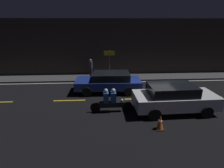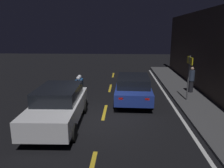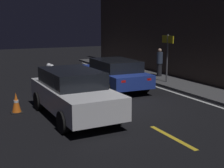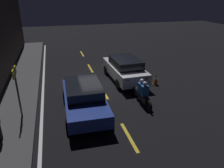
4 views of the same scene
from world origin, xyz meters
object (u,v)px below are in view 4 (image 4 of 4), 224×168
at_px(sedan_blue, 84,97).
at_px(traffic_cone_near, 156,80).
at_px(motorcycle, 142,93).
at_px(shop_sign, 16,82).
at_px(sedan_white, 125,69).

relative_size(sedan_blue, traffic_cone_near, 6.39).
xyz_separation_m(motorcycle, shop_sign, (0.20, 5.92, 1.16)).
height_order(traffic_cone_near, shop_sign, shop_sign).
bearing_deg(motorcycle, shop_sign, 87.09).
bearing_deg(sedan_white, shop_sign, 116.29).
distance_m(sedan_blue, sedan_white, 4.63).
relative_size(sedan_blue, motorcycle, 1.96).
distance_m(traffic_cone_near, shop_sign, 8.12).
bearing_deg(traffic_cone_near, motorcycle, 140.08).
bearing_deg(sedan_blue, sedan_white, 138.17).
distance_m(sedan_white, traffic_cone_near, 2.13).
xyz_separation_m(motorcycle, traffic_cone_near, (2.18, -1.82, -0.28)).
bearing_deg(sedan_blue, traffic_cone_near, 115.21).
xyz_separation_m(traffic_cone_near, shop_sign, (-1.98, 7.74, 1.44)).
xyz_separation_m(sedan_blue, motorcycle, (-0.04, -3.01, -0.13)).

